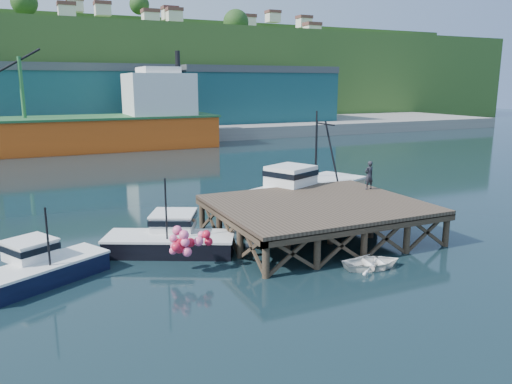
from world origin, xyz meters
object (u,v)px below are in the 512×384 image
boat_black (171,238)px  trawler (307,188)px  boat_navy (40,266)px  dinghy (372,262)px  dockworker (369,175)px

boat_black → trawler: trawler is taller
boat_navy → dinghy: 16.04m
boat_black → dinghy: size_ratio=2.46×
dinghy → dockworker: (5.43, 7.61, 2.78)m
dockworker → boat_navy: bearing=1.2°
boat_navy → dinghy: size_ratio=2.07×
dinghy → dockworker: dockworker is taller
trawler → dinghy: 12.81m
boat_black → dockworker: (13.90, 0.85, 2.29)m
boat_black → trawler: bearing=51.1°
trawler → dinghy: size_ratio=3.76×
trawler → dockworker: bearing=-91.3°
boat_navy → trawler: trawler is taller
boat_navy → dinghy: boat_navy is taller
boat_navy → dockworker: dockworker is taller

